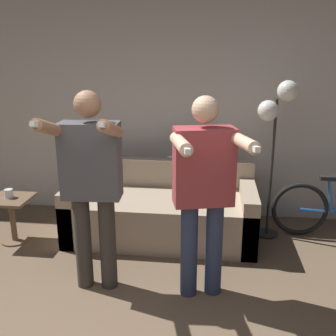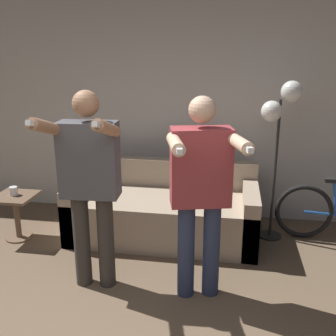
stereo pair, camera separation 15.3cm
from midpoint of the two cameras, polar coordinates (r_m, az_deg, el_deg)
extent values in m
cube|color=beige|center=(4.76, -2.44, 8.46)|extent=(10.00, 0.05, 2.60)
cube|color=tan|center=(4.33, -1.99, -7.11)|extent=(2.01, 0.91, 0.47)
cube|color=tan|center=(4.55, -1.29, -0.64)|extent=(2.01, 0.14, 0.31)
cube|color=tan|center=(4.53, -13.67, -5.53)|extent=(0.16, 0.91, 0.61)
cube|color=tan|center=(4.27, 10.43, -6.74)|extent=(0.16, 0.91, 0.61)
cylinder|color=#38332D|center=(3.50, -13.45, -10.43)|extent=(0.14, 0.14, 0.83)
cylinder|color=#38332D|center=(3.45, -10.01, -10.66)|extent=(0.14, 0.14, 0.83)
cube|color=#4C4C51|center=(3.21, -12.50, 1.03)|extent=(0.48, 0.25, 0.62)
sphere|color=#9E7051|center=(3.12, -13.03, 9.02)|extent=(0.21, 0.21, 0.21)
cylinder|color=#9E7051|center=(2.99, -18.26, 5.49)|extent=(0.12, 0.51, 0.23)
cube|color=white|center=(2.76, -20.18, 5.92)|extent=(0.04, 0.13, 0.07)
cylinder|color=#9E7051|center=(2.86, -9.83, 5.59)|extent=(0.12, 0.51, 0.23)
cube|color=white|center=(2.62, -11.09, 6.08)|extent=(0.04, 0.13, 0.07)
cylinder|color=#2D3856|center=(3.30, 1.71, -11.82)|extent=(0.14, 0.14, 0.82)
cylinder|color=#2D3856|center=(3.33, 5.34, -11.58)|extent=(0.14, 0.14, 0.82)
cube|color=#9E383D|center=(3.04, 3.77, 0.21)|extent=(0.50, 0.32, 0.61)
sphere|color=#D8AD8C|center=(2.95, 3.94, 8.48)|extent=(0.21, 0.21, 0.21)
cylinder|color=#D8AD8C|center=(2.71, 0.22, 3.57)|extent=(0.21, 0.51, 0.12)
cube|color=white|center=(2.46, 0.93, 2.58)|extent=(0.06, 0.13, 0.04)
cylinder|color=#D8AD8C|center=(2.79, 9.28, 3.77)|extent=(0.21, 0.51, 0.12)
cube|color=white|center=(2.56, 10.80, 2.82)|extent=(0.06, 0.13, 0.04)
ellipsoid|color=silver|center=(4.45, 2.62, 2.09)|extent=(0.37, 0.13, 0.16)
sphere|color=silver|center=(4.43, 4.66, 2.65)|extent=(0.09, 0.09, 0.09)
ellipsoid|color=silver|center=(4.50, 0.16, 1.57)|extent=(0.20, 0.04, 0.04)
cone|color=silver|center=(4.41, 4.44, 3.05)|extent=(0.03, 0.03, 0.03)
cone|color=silver|center=(4.44, 4.46, 3.15)|extent=(0.03, 0.03, 0.03)
cylinder|color=black|center=(4.59, 13.15, -9.24)|extent=(0.25, 0.25, 0.02)
cylinder|color=black|center=(4.32, 13.80, -0.30)|extent=(0.03, 0.03, 1.51)
sphere|color=white|center=(4.17, 15.98, 10.70)|extent=(0.21, 0.21, 0.21)
sphere|color=white|center=(4.17, 13.30, 8.12)|extent=(0.21, 0.21, 0.21)
cylinder|color=brown|center=(4.67, -22.19, -9.66)|extent=(0.29, 0.29, 0.02)
cylinder|color=brown|center=(4.58, -22.50, -7.12)|extent=(0.06, 0.06, 0.47)
cube|color=brown|center=(4.49, -22.85, -4.21)|extent=(0.42, 0.42, 0.03)
cylinder|color=white|center=(4.48, -23.02, -3.42)|extent=(0.09, 0.09, 0.09)
torus|color=black|center=(4.55, 17.66, -5.73)|extent=(0.61, 0.05, 0.61)
cylinder|color=blue|center=(4.57, 21.62, -3.82)|extent=(0.10, 0.04, 0.37)
cylinder|color=blue|center=(4.59, 19.72, -5.85)|extent=(0.34, 0.04, 0.05)
cube|color=black|center=(4.49, 21.52, -1.39)|extent=(0.20, 0.07, 0.04)
camera|label=1|loc=(0.08, -91.22, -0.37)|focal=42.00mm
camera|label=2|loc=(0.08, 88.78, 0.37)|focal=42.00mm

